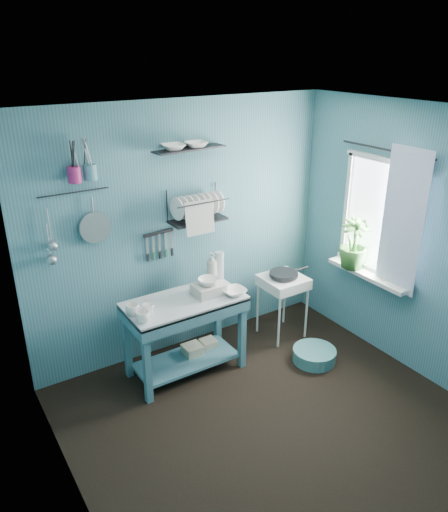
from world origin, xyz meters
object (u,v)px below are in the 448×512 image
mug_left (143,317)px  utensil_cup_teal (90,172)px  water_bottle (219,265)px  potted_plant (354,243)px  storage_tin_small (209,348)px  utensil_cup_magenta (74,175)px  colander (95,227)px  frying_pan (284,274)px  storage_tin_large (193,355)px  wash_tub (209,289)px  floor_basin (314,355)px  dish_rack (197,205)px  mug_mid (149,309)px  hotplate_stand (282,306)px  soap_bottle (212,267)px  work_counter (185,336)px  mug_right (133,310)px

mug_left → utensil_cup_teal: 1.28m
water_bottle → potted_plant: bearing=-26.5°
storage_tin_small → utensil_cup_magenta: bearing=163.1°
water_bottle → colander: colander is taller
storage_tin_small → frying_pan: bearing=-3.0°
colander → storage_tin_large: (0.72, -0.38, -1.36)m
wash_tub → floor_basin: (0.91, -0.52, -0.76)m
floor_basin → dish_rack: bearing=131.9°
water_bottle → mug_left: bearing=-159.2°
mug_mid → hotplate_stand: (1.57, 0.09, -0.48)m
wash_tub → soap_bottle: 0.30m
water_bottle → hotplate_stand: 0.90m
wash_tub → hotplate_stand: (0.94, 0.05, -0.48)m
colander → floor_basin: size_ratio=0.65×
work_counter → storage_tin_large: (0.10, 0.05, -0.28)m
mug_mid → potted_plant: size_ratio=0.19×
frying_pan → potted_plant: bearing=-37.6°
water_bottle → wash_tub: bearing=-138.4°
soap_bottle → utensil_cup_magenta: 1.57m
storage_tin_small → floor_basin: (0.86, -0.62, -0.04)m
wash_tub → storage_tin_large: size_ratio=1.27×
utensil_cup_magenta → storage_tin_small: utensil_cup_magenta is taller
work_counter → floor_basin: 1.32m
storage_tin_small → colander: bearing=159.2°
mug_mid → potted_plant: (2.11, -0.32, 0.27)m
mug_mid → frying_pan: bearing=3.4°
mug_mid → water_bottle: bearing=17.3°
wash_tub → water_bottle: size_ratio=1.00×
hotplate_stand → storage_tin_small: hotplate_stand is taller
utensil_cup_teal → storage_tin_large: size_ratio=0.59×
mug_left → water_bottle: bearing=20.8°
mug_right → utensil_cup_magenta: bearing=122.2°
colander → potted_plant: bearing=-19.1°
mug_right → wash_tub: wash_tub is taller
soap_bottle → floor_basin: bearing=-45.2°
mug_left → mug_right: same height
work_counter → wash_tub: size_ratio=3.91×
storage_tin_large → wash_tub: bearing=-25.0°
mug_left → storage_tin_small: (0.78, 0.24, -0.72)m
utensil_cup_magenta → colander: size_ratio=0.46×
wash_tub → soap_bottle: bearing=52.3°
frying_pan → potted_plant: size_ratio=0.57×
dish_rack → floor_basin: 1.89m
storage_tin_large → storage_tin_small: (0.20, 0.03, -0.01)m
wash_tub → potted_plant: potted_plant is taller
utensil_cup_magenta → potted_plant: utensil_cup_magenta is taller
wash_tub → soap_bottle: size_ratio=0.94×
soap_bottle → colander: 1.20m
potted_plant → dish_rack: bearing=152.0°
dish_rack → colander: bearing=167.5°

